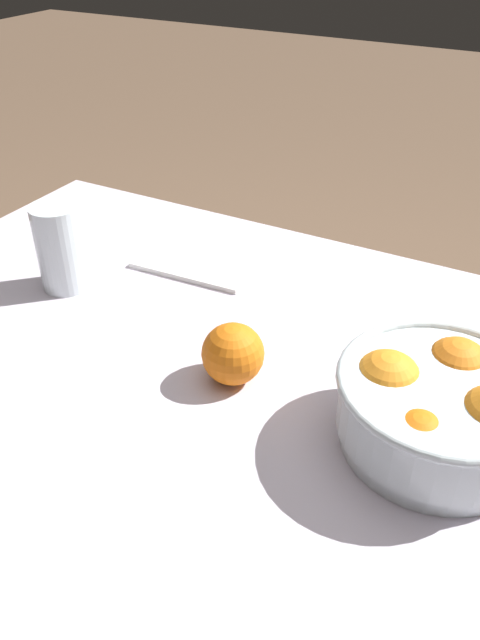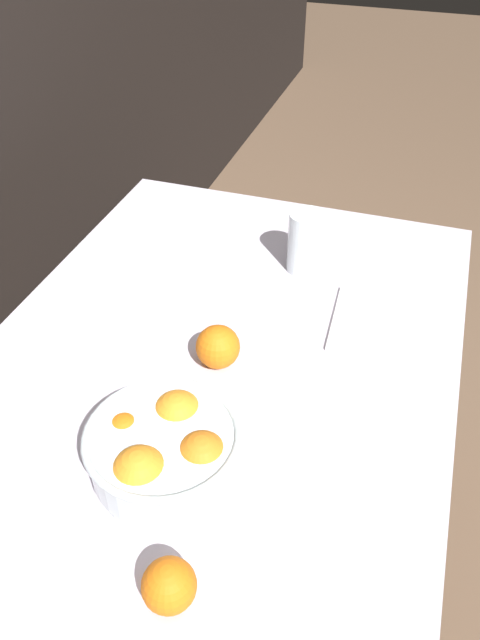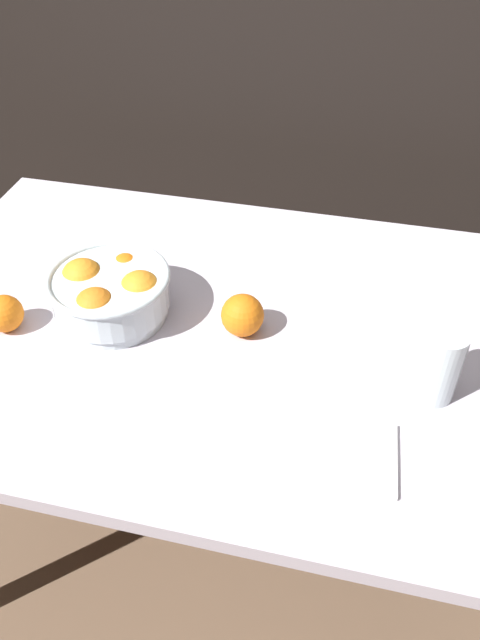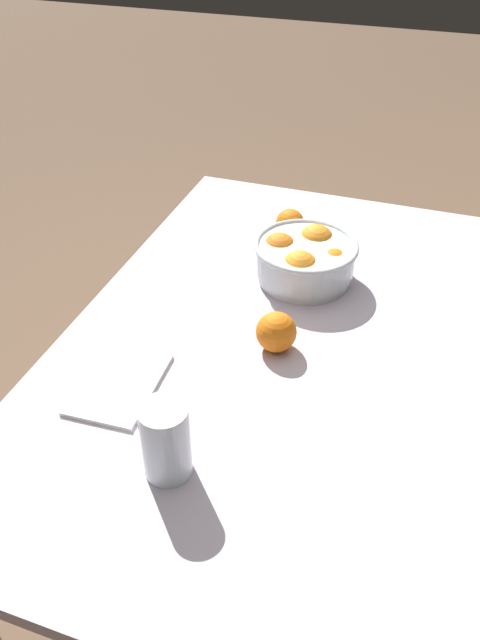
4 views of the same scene
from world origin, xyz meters
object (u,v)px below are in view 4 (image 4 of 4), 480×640
object	(u,v)px
fruit_bowl	(305,259)
orange_loose_near_bowl	(290,223)
juice_glass	(166,444)
orange_loose_front	(276,332)

from	to	relation	value
fruit_bowl	orange_loose_near_bowl	distance (m)	0.19
juice_glass	orange_loose_near_bowl	bearing A→B (deg)	-178.88
juice_glass	orange_loose_front	size ratio (longest dim) A/B	1.70
orange_loose_front	fruit_bowl	bearing A→B (deg)	-178.17
juice_glass	orange_loose_front	bearing A→B (deg)	167.54
fruit_bowl	juice_glass	world-z (taller)	juice_glass
fruit_bowl	orange_loose_front	xyz separation A→B (m)	(0.25, 0.01, -0.01)
juice_glass	orange_loose_front	world-z (taller)	juice_glass
orange_loose_near_bowl	orange_loose_front	xyz separation A→B (m)	(0.42, 0.09, 0.00)
orange_loose_front	orange_loose_near_bowl	bearing A→B (deg)	-168.12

